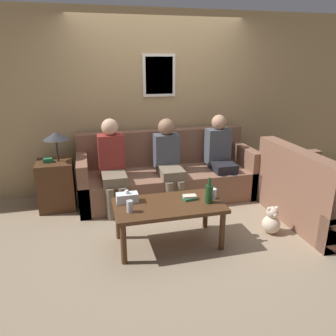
% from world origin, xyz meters
% --- Properties ---
extents(ground_plane, '(16.00, 16.00, 0.00)m').
position_xyz_m(ground_plane, '(0.00, 0.00, 0.00)').
color(ground_plane, gray).
extents(wall_back, '(9.00, 0.08, 2.60)m').
position_xyz_m(wall_back, '(0.00, 1.02, 1.30)').
color(wall_back, tan).
rests_on(wall_back, ground_plane).
extents(couch_main, '(2.49, 0.91, 0.93)m').
position_xyz_m(couch_main, '(0.00, 0.55, 0.31)').
color(couch_main, brown).
rests_on(couch_main, ground_plane).
extents(couch_side, '(0.91, 1.46, 0.93)m').
position_xyz_m(couch_side, '(1.59, -0.65, 0.32)').
color(couch_side, brown).
rests_on(couch_side, ground_plane).
extents(coffee_table, '(1.16, 0.62, 0.48)m').
position_xyz_m(coffee_table, '(-0.30, -0.74, 0.41)').
color(coffee_table, '#4C2D19').
rests_on(coffee_table, ground_plane).
extents(side_table_with_lamp, '(0.46, 0.46, 1.05)m').
position_xyz_m(side_table_with_lamp, '(-1.52, 0.53, 0.38)').
color(side_table_with_lamp, '#4C2D19').
rests_on(side_table_with_lamp, ground_plane).
extents(wine_bottle, '(0.08, 0.08, 0.28)m').
position_xyz_m(wine_bottle, '(0.12, -0.82, 0.58)').
color(wine_bottle, '#19421E').
rests_on(wine_bottle, coffee_table).
extents(drinking_glass, '(0.08, 0.08, 0.11)m').
position_xyz_m(drinking_glass, '(0.20, -0.73, 0.53)').
color(drinking_glass, silver).
rests_on(drinking_glass, coffee_table).
extents(book_stack, '(0.15, 0.12, 0.05)m').
position_xyz_m(book_stack, '(-0.05, -0.69, 0.50)').
color(book_stack, '#237547').
rests_on(book_stack, coffee_table).
extents(soda_can, '(0.07, 0.07, 0.12)m').
position_xyz_m(soda_can, '(-0.72, -0.84, 0.54)').
color(soda_can, '#BCBCC1').
rests_on(soda_can, coffee_table).
extents(tissue_box, '(0.23, 0.12, 0.14)m').
position_xyz_m(tissue_box, '(-0.72, -0.59, 0.53)').
color(tissue_box, silver).
rests_on(tissue_box, coffee_table).
extents(person_left, '(0.34, 0.63, 1.20)m').
position_xyz_m(person_left, '(-0.78, 0.34, 0.64)').
color(person_left, '#756651').
rests_on(person_left, ground_plane).
extents(person_middle, '(0.34, 0.63, 1.16)m').
position_xyz_m(person_middle, '(-0.02, 0.37, 0.63)').
color(person_middle, '#756651').
rests_on(person_middle, ground_plane).
extents(person_right, '(0.34, 0.58, 1.18)m').
position_xyz_m(person_right, '(0.76, 0.40, 0.64)').
color(person_right, black).
rests_on(person_right, ground_plane).
extents(teddy_bear, '(0.21, 0.21, 0.33)m').
position_xyz_m(teddy_bear, '(0.91, -0.81, 0.14)').
color(teddy_bear, beige).
rests_on(teddy_bear, ground_plane).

